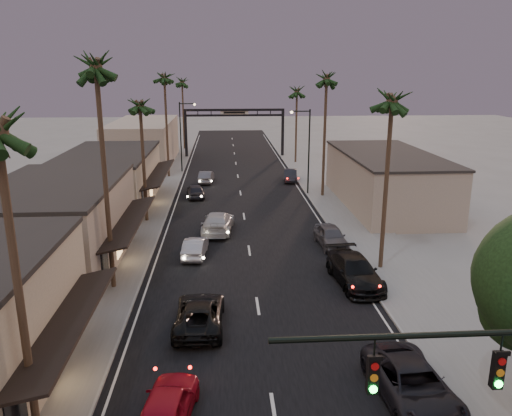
{
  "coord_description": "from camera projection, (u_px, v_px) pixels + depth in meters",
  "views": [
    {
      "loc": [
        -1.79,
        -6.56,
        12.81
      ],
      "look_at": [
        0.68,
        30.74,
        2.5
      ],
      "focal_mm": 35.0,
      "sensor_mm": 36.0,
      "label": 1
    }
  ],
  "objects": [
    {
      "name": "curbside_near",
      "position": [
        413.0,
        385.0,
        19.78
      ],
      "size": [
        3.03,
        5.84,
        1.57
      ],
      "primitive_type": "imported",
      "rotation": [
        0.0,
        0.0,
        0.07
      ],
      "color": "black",
      "rests_on": "ground"
    },
    {
      "name": "palm_lc",
      "position": [
        140.0,
        100.0,
        41.13
      ],
      "size": [
        3.2,
        3.2,
        12.2
      ],
      "color": "#38281C",
      "rests_on": "ground"
    },
    {
      "name": "road",
      "position": [
        241.0,
        195.0,
        53.11
      ],
      "size": [
        14.0,
        120.0,
        0.02
      ],
      "primitive_type": "cube",
      "color": "black",
      "rests_on": "ground"
    },
    {
      "name": "palm_lb",
      "position": [
        95.0,
        60.0,
        26.89
      ],
      "size": [
        3.2,
        3.2,
        15.2
      ],
      "color": "#38281C",
      "rests_on": "ground"
    },
    {
      "name": "storefront_far",
      "position": [
        109.0,
        180.0,
        48.74
      ],
      "size": [
        8.0,
        16.0,
        5.0
      ],
      "primitive_type": "cube",
      "color": "tan",
      "rests_on": "ground"
    },
    {
      "name": "storefront_mid",
      "position": [
        56.0,
        227.0,
        33.28
      ],
      "size": [
        8.0,
        14.0,
        5.5
      ],
      "primitive_type": "cube",
      "color": "gray",
      "rests_on": "ground"
    },
    {
      "name": "palm_rc",
      "position": [
        297.0,
        88.0,
        69.16
      ],
      "size": [
        3.2,
        3.2,
        12.2
      ],
      "color": "#38281C",
      "rests_on": "ground"
    },
    {
      "name": "ground",
      "position": [
        243.0,
        208.0,
        48.31
      ],
      "size": [
        200.0,
        200.0,
        0.0
      ],
      "primitive_type": "plane",
      "color": "slate",
      "rests_on": "ground"
    },
    {
      "name": "curbside_black",
      "position": [
        355.0,
        271.0,
        30.82
      ],
      "size": [
        2.92,
        6.09,
        1.71
      ],
      "primitive_type": "imported",
      "rotation": [
        0.0,
        0.0,
        0.09
      ],
      "color": "black",
      "rests_on": "ground"
    },
    {
      "name": "sidewalk_right",
      "position": [
        317.0,
        180.0,
        60.44
      ],
      "size": [
        5.0,
        92.0,
        0.12
      ],
      "primitive_type": "cube",
      "color": "slate",
      "rests_on": "ground"
    },
    {
      "name": "streetlight_left",
      "position": [
        183.0,
        131.0,
        63.76
      ],
      "size": [
        2.13,
        0.3,
        9.0
      ],
      "color": "black",
      "rests_on": "ground"
    },
    {
      "name": "storefront_dist",
      "position": [
        144.0,
        142.0,
        70.73
      ],
      "size": [
        8.0,
        20.0,
        6.0
      ],
      "primitive_type": "cube",
      "color": "gray",
      "rests_on": "ground"
    },
    {
      "name": "palm_ra",
      "position": [
        393.0,
        94.0,
        30.42
      ],
      "size": [
        3.2,
        3.2,
        13.2
      ],
      "color": "#38281C",
      "rests_on": "ground"
    },
    {
      "name": "streetlight_right",
      "position": [
        306.0,
        145.0,
        52.14
      ],
      "size": [
        2.13,
        0.3,
        9.0
      ],
      "color": "black",
      "rests_on": "ground"
    },
    {
      "name": "palm_far",
      "position": [
        182.0,
        79.0,
        81.29
      ],
      "size": [
        3.2,
        3.2,
        13.2
      ],
      "color": "#38281C",
      "rests_on": "ground"
    },
    {
      "name": "building_right",
      "position": [
        386.0,
        180.0,
        48.54
      ],
      "size": [
        8.0,
        18.0,
        5.0
      ],
      "primitive_type": "cube",
      "color": "gray",
      "rests_on": "ground"
    },
    {
      "name": "palm_ld",
      "position": [
        164.0,
        74.0,
        58.89
      ],
      "size": [
        3.2,
        3.2,
        14.2
      ],
      "color": "#38281C",
      "rests_on": "ground"
    },
    {
      "name": "curbside_grey",
      "position": [
        331.0,
        236.0,
        37.51
      ],
      "size": [
        2.18,
        4.73,
        1.57
      ],
      "primitive_type": "imported",
      "rotation": [
        0.0,
        0.0,
        0.07
      ],
      "color": "#454549",
      "rests_on": "ground"
    },
    {
      "name": "oncoming_dgrey",
      "position": [
        195.0,
        191.0,
        51.99
      ],
      "size": [
        2.17,
        4.35,
        1.42
      ],
      "primitive_type": "imported",
      "rotation": [
        0.0,
        0.0,
        3.26
      ],
      "color": "black",
      "rests_on": "ground"
    },
    {
      "name": "oncoming_white",
      "position": [
        218.0,
        222.0,
        40.88
      ],
      "size": [
        2.9,
        5.9,
        1.65
      ],
      "primitive_type": "imported",
      "rotation": [
        0.0,
        0.0,
        3.04
      ],
      "color": "#B2B2B2",
      "rests_on": "ground"
    },
    {
      "name": "oncoming_grey_far",
      "position": [
        206.0,
        177.0,
        58.94
      ],
      "size": [
        1.82,
        4.32,
        1.39
      ],
      "primitive_type": "imported",
      "rotation": [
        0.0,
        0.0,
        3.06
      ],
      "color": "#525157",
      "rests_on": "ground"
    },
    {
      "name": "curbside_far",
      "position": [
        290.0,
        175.0,
        59.67
      ],
      "size": [
        2.03,
        4.45,
        1.41
      ],
      "primitive_type": "imported",
      "rotation": [
        0.0,
        0.0,
        -0.13
      ],
      "color": "black",
      "rests_on": "ground"
    },
    {
      "name": "sidewalk_left",
      "position": [
        159.0,
        182.0,
        59.23
      ],
      "size": [
        5.0,
        92.0,
        0.12
      ],
      "primitive_type": "cube",
      "color": "slate",
      "rests_on": "ground"
    },
    {
      "name": "palm_rb",
      "position": [
        327.0,
        75.0,
        49.4
      ],
      "size": [
        3.2,
        3.2,
        14.2
      ],
      "color": "#38281C",
      "rests_on": "ground"
    },
    {
      "name": "oncoming_pickup",
      "position": [
        200.0,
        313.0,
        25.68
      ],
      "size": [
        2.59,
        5.37,
        1.47
      ],
      "primitive_type": "imported",
      "rotation": [
        0.0,
        0.0,
        3.11
      ],
      "color": "black",
      "rests_on": "ground"
    },
    {
      "name": "arch",
      "position": [
        234.0,
        120.0,
        75.69
      ],
      "size": [
        15.2,
        0.4,
        7.27
      ],
      "color": "black",
      "rests_on": "ground"
    },
    {
      "name": "oncoming_red",
      "position": [
        167.0,
        407.0,
        18.48
      ],
      "size": [
        2.46,
        4.79,
        1.56
      ],
      "primitive_type": "imported",
      "rotation": [
        0.0,
        0.0,
        3.0
      ],
      "color": "maroon",
      "rests_on": "ground"
    },
    {
      "name": "oncoming_silver",
      "position": [
        195.0,
        247.0,
        35.53
      ],
      "size": [
        1.82,
        4.22,
        1.35
      ],
      "primitive_type": "imported",
      "rotation": [
        0.0,
        0.0,
        3.05
      ],
      "color": "#A2A1A7",
      "rests_on": "ground"
    }
  ]
}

